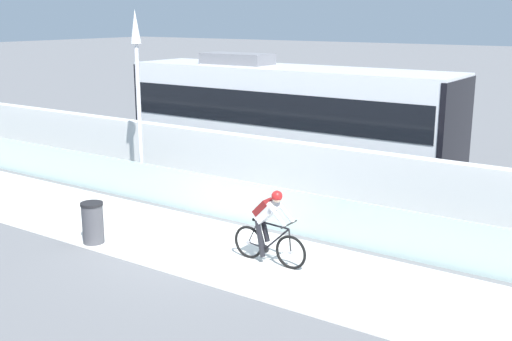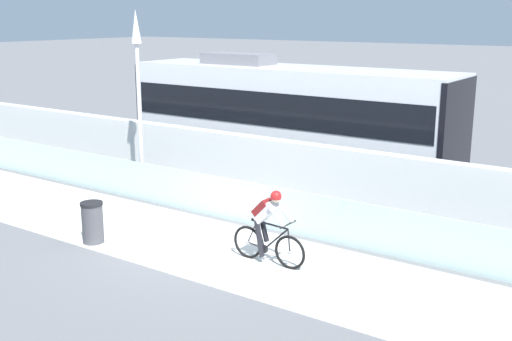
{
  "view_description": "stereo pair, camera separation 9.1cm",
  "coord_description": "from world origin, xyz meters",
  "px_view_note": "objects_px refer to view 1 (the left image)",
  "views": [
    {
      "loc": [
        8.78,
        -10.32,
        5.06
      ],
      "look_at": [
        0.08,
        2.35,
        1.25
      ],
      "focal_mm": 44.26,
      "sensor_mm": 36.0,
      "label": 1
    },
    {
      "loc": [
        8.86,
        -10.27,
        5.06
      ],
      "look_at": [
        0.08,
        2.35,
        1.25
      ],
      "focal_mm": 44.26,
      "sensor_mm": 36.0,
      "label": 2
    }
  ],
  "objects_px": {
    "cyclist_on_bike": "(269,227)",
    "lamp_post_antenna": "(138,81)",
    "trash_bin": "(93,223)",
    "tram": "(286,116)"
  },
  "relations": [
    {
      "from": "tram",
      "to": "lamp_post_antenna",
      "type": "xyz_separation_m",
      "value": [
        -1.9,
        -4.7,
        1.4
      ]
    },
    {
      "from": "cyclist_on_bike",
      "to": "trash_bin",
      "type": "bearing_deg",
      "value": -162.46
    },
    {
      "from": "trash_bin",
      "to": "cyclist_on_bike",
      "type": "bearing_deg",
      "value": 17.54
    },
    {
      "from": "lamp_post_antenna",
      "to": "trash_bin",
      "type": "distance_m",
      "value": 4.76
    },
    {
      "from": "cyclist_on_bike",
      "to": "lamp_post_antenna",
      "type": "relative_size",
      "value": 0.34
    },
    {
      "from": "tram",
      "to": "cyclist_on_bike",
      "type": "distance_m",
      "value": 7.93
    },
    {
      "from": "cyclist_on_bike",
      "to": "lamp_post_antenna",
      "type": "height_order",
      "value": "lamp_post_antenna"
    },
    {
      "from": "cyclist_on_bike",
      "to": "trash_bin",
      "type": "xyz_separation_m",
      "value": [
        -3.95,
        -1.25,
        -0.32
      ]
    },
    {
      "from": "lamp_post_antenna",
      "to": "trash_bin",
      "type": "relative_size",
      "value": 5.42
    },
    {
      "from": "lamp_post_antenna",
      "to": "trash_bin",
      "type": "bearing_deg",
      "value": -62.23
    }
  ]
}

